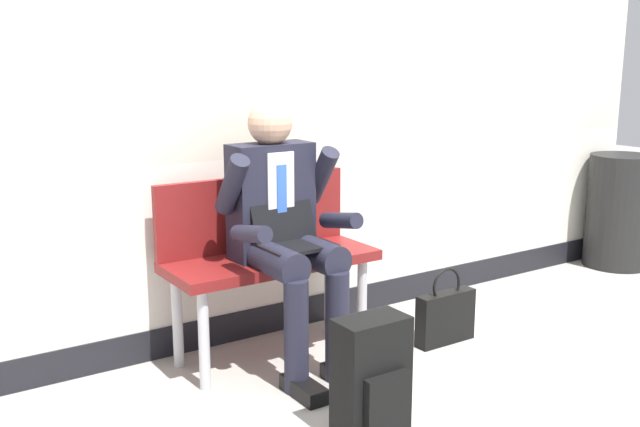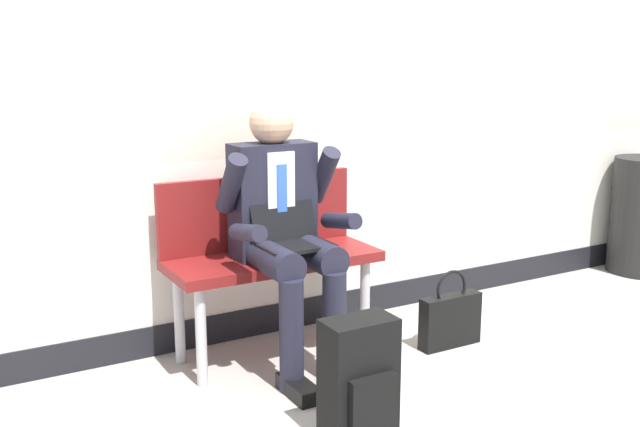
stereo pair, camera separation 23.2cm
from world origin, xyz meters
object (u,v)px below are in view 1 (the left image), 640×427
Objects in this scene: person_seated at (285,228)px; trash_bin at (619,211)px; bench_with_person at (265,249)px; backpack at (372,380)px; handbag at (445,316)px.

trash_bin is at bearing 3.56° from person_seated.
backpack is at bearing -94.39° from bench_with_person.
bench_with_person reaches higher than trash_bin.
handbag is (0.84, -0.41, -0.39)m from bench_with_person.
person_seated is at bearing 84.51° from backpack.
handbag is (0.84, -0.22, -0.54)m from person_seated.
bench_with_person reaches higher than handbag.
person_seated is at bearing -176.44° from trash_bin.
backpack is at bearing -95.49° from person_seated.
person_seated reaches higher than backpack.
backpack is 1.08m from handbag.
trash_bin reaches higher than handbag.
person_seated is (0.00, -0.19, 0.14)m from bench_with_person.
bench_with_person is at bearing 85.61° from backpack.
person_seated is 2.57× the size of backpack.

